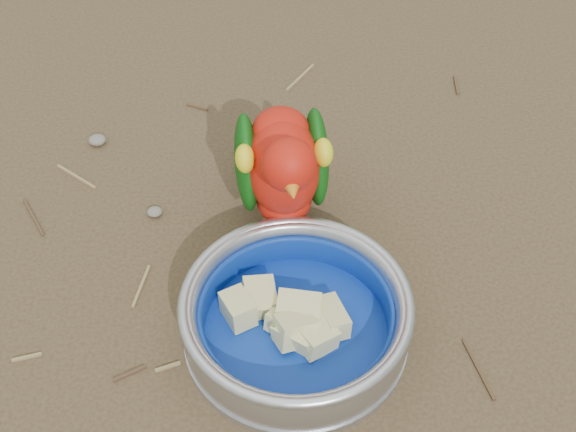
{
  "coord_description": "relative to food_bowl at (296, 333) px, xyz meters",
  "views": [
    {
      "loc": [
        0.04,
        -0.45,
        0.66
      ],
      "look_at": [
        0.08,
        0.11,
        0.08
      ],
      "focal_mm": 50.0,
      "sensor_mm": 36.0,
      "label": 1
    }
  ],
  "objects": [
    {
      "name": "ground",
      "position": [
        -0.08,
        -0.02,
        -0.01
      ],
      "size": [
        60.0,
        60.0,
        0.0
      ],
      "primitive_type": "plane",
      "color": "#4A3926"
    },
    {
      "name": "food_bowl",
      "position": [
        0.0,
        0.0,
        0.0
      ],
      "size": [
        0.22,
        0.22,
        0.02
      ],
      "primitive_type": "cylinder",
      "color": "#B2B2BA",
      "rests_on": "ground"
    },
    {
      "name": "lory_parrot",
      "position": [
        -0.0,
        0.15,
        0.08
      ],
      "size": [
        0.11,
        0.21,
        0.17
      ],
      "primitive_type": null,
      "rotation": [
        0.0,
        0.0,
        -3.09
      ],
      "color": "#B7170B",
      "rests_on": "ground"
    },
    {
      "name": "bowl_wall",
      "position": [
        0.0,
        0.0,
        0.03
      ],
      "size": [
        0.22,
        0.22,
        0.04
      ],
      "primitive_type": null,
      "color": "#B2B2BA",
      "rests_on": "food_bowl"
    },
    {
      "name": "ground_debris",
      "position": [
        -0.05,
        -0.01,
        -0.01
      ],
      "size": [
        0.9,
        0.8,
        0.01
      ],
      "primitive_type": null,
      "color": "olive",
      "rests_on": "ground"
    },
    {
      "name": "fruit_wedges",
      "position": [
        0.0,
        0.0,
        0.02
      ],
      "size": [
        0.13,
        0.13,
        0.03
      ],
      "primitive_type": null,
      "color": "#D8D089",
      "rests_on": "food_bowl"
    }
  ]
}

